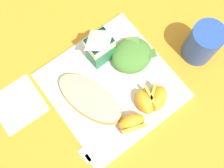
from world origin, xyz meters
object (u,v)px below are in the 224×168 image
object	(u,v)px
orange_wedge_front	(132,123)
drinking_blue_cup	(203,43)
orange_wedge_rear	(158,98)
orange_wedge_middle	(145,102)
milk_carton	(100,46)
white_plate	(112,86)
paper_napkin	(18,104)
green_salad_pile	(132,55)
cheesy_pizza_bread	(90,99)

from	to	relation	value
orange_wedge_front	drinking_blue_cup	size ratio (longest dim) A/B	0.65
orange_wedge_front	orange_wedge_rear	bearing A→B (deg)	6.36
drinking_blue_cup	orange_wedge_middle	bearing A→B (deg)	-172.76
orange_wedge_front	milk_carton	bearing A→B (deg)	76.23
orange_wedge_front	drinking_blue_cup	world-z (taller)	drinking_blue_cup
milk_carton	drinking_blue_cup	bearing A→B (deg)	-33.05
white_plate	paper_napkin	bearing A→B (deg)	153.66
green_salad_pile	orange_wedge_middle	distance (m)	0.12
white_plate	milk_carton	size ratio (longest dim) A/B	2.55
cheesy_pizza_bread	orange_wedge_front	xyz separation A→B (m)	(0.04, -0.10, 0.00)
orange_wedge_rear	drinking_blue_cup	bearing A→B (deg)	12.14
orange_wedge_middle	milk_carton	bearing A→B (deg)	93.60
orange_wedge_middle	drinking_blue_cup	bearing A→B (deg)	7.24
green_salad_pile	orange_wedge_rear	size ratio (longest dim) A/B	1.45
orange_wedge_front	drinking_blue_cup	bearing A→B (deg)	10.24
milk_carton	orange_wedge_middle	distance (m)	0.16
green_salad_pile	drinking_blue_cup	bearing A→B (deg)	-29.41
green_salad_pile	orange_wedge_middle	xyz separation A→B (m)	(-0.05, -0.11, -0.00)
cheesy_pizza_bread	orange_wedge_middle	size ratio (longest dim) A/B	2.83
cheesy_pizza_bread	orange_wedge_middle	bearing A→B (deg)	-40.76
orange_wedge_front	paper_napkin	size ratio (longest dim) A/B	0.62
green_salad_pile	paper_napkin	size ratio (longest dim) A/B	0.92
orange_wedge_rear	drinking_blue_cup	world-z (taller)	drinking_blue_cup
white_plate	orange_wedge_rear	distance (m)	0.11
white_plate	orange_wedge_rear	world-z (taller)	orange_wedge_rear
orange_wedge_front	green_salad_pile	bearing A→B (deg)	51.57
white_plate	orange_wedge_rear	xyz separation A→B (m)	(0.06, -0.09, 0.03)
drinking_blue_cup	paper_napkin	bearing A→B (deg)	159.87
green_salad_pile	orange_wedge_rear	bearing A→B (deg)	-98.96
green_salad_pile	orange_wedge_middle	size ratio (longest dim) A/B	1.54
paper_napkin	orange_wedge_middle	bearing A→B (deg)	-37.52
white_plate	cheesy_pizza_bread	size ratio (longest dim) A/B	1.51
orange_wedge_front	paper_napkin	world-z (taller)	orange_wedge_front
cheesy_pizza_bread	paper_napkin	world-z (taller)	cheesy_pizza_bread
milk_carton	cheesy_pizza_bread	bearing A→B (deg)	-138.80
white_plate	milk_carton	world-z (taller)	milk_carton
orange_wedge_middle	orange_wedge_front	bearing A→B (deg)	-159.43
cheesy_pizza_bread	green_salad_pile	xyz separation A→B (m)	(0.14, 0.02, 0.00)
green_salad_pile	orange_wedge_middle	world-z (taller)	same
orange_wedge_rear	cheesy_pizza_bread	bearing A→B (deg)	143.18
cheesy_pizza_bread	green_salad_pile	bearing A→B (deg)	9.85
orange_wedge_rear	drinking_blue_cup	size ratio (longest dim) A/B	0.66
white_plate	drinking_blue_cup	distance (m)	0.24
orange_wedge_rear	orange_wedge_front	bearing A→B (deg)	-173.64
white_plate	green_salad_pile	bearing A→B (deg)	18.09
orange_wedge_middle	orange_wedge_rear	distance (m)	0.03
white_plate	orange_wedge_middle	xyz separation A→B (m)	(0.03, -0.08, 0.03)
milk_carton	orange_wedge_rear	world-z (taller)	milk_carton
green_salad_pile	paper_napkin	xyz separation A→B (m)	(-0.29, 0.08, -0.03)
milk_carton	drinking_blue_cup	size ratio (longest dim) A/B	1.04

